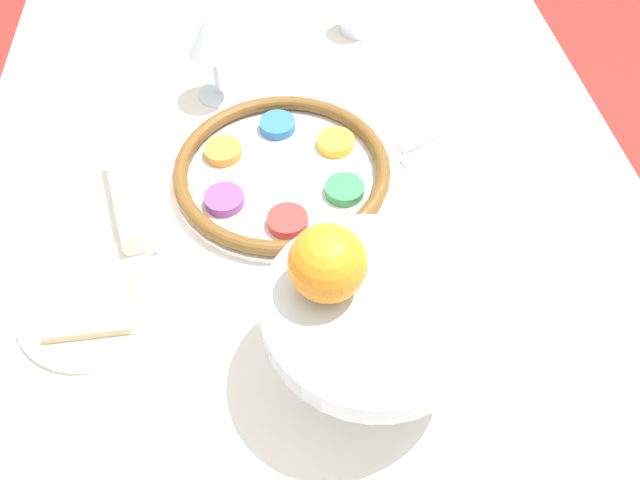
# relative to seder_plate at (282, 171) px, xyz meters

# --- Properties ---
(ground_plane) EXTENTS (8.00, 8.00, 0.00)m
(ground_plane) POSITION_rel_seder_plate_xyz_m (0.08, 0.03, -0.74)
(ground_plane) COLOR maroon
(dining_table) EXTENTS (1.16, 0.91, 0.73)m
(dining_table) POSITION_rel_seder_plate_xyz_m (0.08, 0.03, -0.38)
(dining_table) COLOR silver
(dining_table) RESTS_ON ground_plane
(seder_plate) EXTENTS (0.29, 0.29, 0.03)m
(seder_plate) POSITION_rel_seder_plate_xyz_m (0.00, 0.00, 0.00)
(seder_plate) COLOR silver
(seder_plate) RESTS_ON dining_table
(wine_glass) EXTENTS (0.07, 0.07, 0.14)m
(wine_glass) POSITION_rel_seder_plate_xyz_m (-0.19, -0.08, 0.09)
(wine_glass) COLOR silver
(wine_glass) RESTS_ON dining_table
(fruit_stand) EXTENTS (0.21, 0.21, 0.12)m
(fruit_stand) POSITION_rel_seder_plate_xyz_m (0.29, 0.07, 0.08)
(fruit_stand) COLOR silver
(fruit_stand) RESTS_ON dining_table
(orange_fruit) EXTENTS (0.07, 0.07, 0.07)m
(orange_fruit) POSITION_rel_seder_plate_xyz_m (0.26, 0.03, 0.14)
(orange_fruit) COLOR orange
(orange_fruit) RESTS_ON fruit_stand
(bread_plate) EXTENTS (0.17, 0.17, 0.02)m
(bread_plate) POSITION_rel_seder_plate_xyz_m (0.18, -0.23, -0.01)
(bread_plate) COLOR silver
(bread_plate) RESTS_ON dining_table
(napkin_roll) EXTENTS (0.18, 0.08, 0.05)m
(napkin_roll) POSITION_rel_seder_plate_xyz_m (0.03, -0.20, 0.01)
(napkin_roll) COLOR white
(napkin_roll) RESTS_ON dining_table
(cup_near) EXTENTS (0.06, 0.06, 0.07)m
(cup_near) POSITION_rel_seder_plate_xyz_m (-0.34, 0.15, 0.02)
(cup_near) COLOR silver
(cup_near) RESTS_ON dining_table
(fork_left) EXTENTS (0.09, 0.16, 0.01)m
(fork_left) POSITION_rel_seder_plate_xyz_m (-0.07, 0.24, -0.01)
(fork_left) COLOR silver
(fork_left) RESTS_ON dining_table
(fork_right) EXTENTS (0.08, 0.16, 0.01)m
(fork_right) POSITION_rel_seder_plate_xyz_m (-0.04, 0.24, -0.01)
(fork_right) COLOR silver
(fork_right) RESTS_ON dining_table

